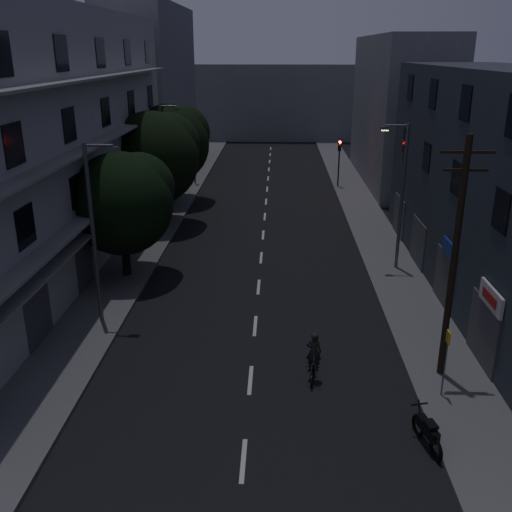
# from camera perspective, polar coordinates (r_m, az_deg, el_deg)

# --- Properties ---
(ground) EXTENTS (160.00, 160.00, 0.00)m
(ground) POSITION_cam_1_polar(r_m,az_deg,el_deg) (38.94, 0.74, 2.35)
(ground) COLOR black
(ground) RESTS_ON ground
(sidewalk_left) EXTENTS (3.00, 90.00, 0.15)m
(sidewalk_left) POSITION_cam_1_polar(r_m,az_deg,el_deg) (39.81, -10.13, 2.54)
(sidewalk_left) COLOR #565659
(sidewalk_left) RESTS_ON ground
(sidewalk_right) EXTENTS (3.00, 90.00, 0.15)m
(sidewalk_right) POSITION_cam_1_polar(r_m,az_deg,el_deg) (39.46, 11.70, 2.28)
(sidewalk_right) COLOR #565659
(sidewalk_right) RESTS_ON ground
(lane_markings) EXTENTS (0.15, 60.50, 0.01)m
(lane_markings) POSITION_cam_1_polar(r_m,az_deg,el_deg) (44.94, 0.95, 4.75)
(lane_markings) COLOR beige
(lane_markings) RESTS_ON ground
(building_left) EXTENTS (7.00, 36.00, 14.00)m
(building_left) POSITION_cam_1_polar(r_m,az_deg,el_deg) (33.11, -21.12, 10.35)
(building_left) COLOR #AAA9A5
(building_left) RESTS_ON ground
(building_far_left) EXTENTS (6.00, 20.00, 16.00)m
(building_far_left) POSITION_cam_1_polar(r_m,az_deg,el_deg) (61.61, -10.32, 16.10)
(building_far_left) COLOR slate
(building_far_left) RESTS_ON ground
(building_far_right) EXTENTS (6.00, 20.00, 13.00)m
(building_far_right) POSITION_cam_1_polar(r_m,az_deg,el_deg) (55.49, 14.13, 13.90)
(building_far_right) COLOR slate
(building_far_right) RESTS_ON ground
(building_far_end) EXTENTS (24.00, 8.00, 10.00)m
(building_far_end) POSITION_cam_1_polar(r_m,az_deg,el_deg) (82.40, 1.61, 15.19)
(building_far_end) COLOR slate
(building_far_end) RESTS_ON ground
(tree_near) EXTENTS (5.44, 5.44, 6.71)m
(tree_near) POSITION_cam_1_polar(r_m,az_deg,el_deg) (30.87, -13.19, 5.51)
(tree_near) COLOR black
(tree_near) RESTS_ON sidewalk_left
(tree_mid) EXTENTS (6.36, 6.36, 7.82)m
(tree_mid) POSITION_cam_1_polar(r_m,az_deg,el_deg) (40.00, -10.21, 9.94)
(tree_mid) COLOR black
(tree_mid) RESTS_ON sidewalk_left
(tree_far) EXTENTS (6.23, 6.23, 7.70)m
(tree_far) POSITION_cam_1_polar(r_m,az_deg,el_deg) (46.54, -8.51, 11.32)
(tree_far) COLOR black
(tree_far) RESTS_ON sidewalk_left
(traffic_signal_far_right) EXTENTS (0.28, 0.37, 4.10)m
(traffic_signal_far_right) POSITION_cam_1_polar(r_m,az_deg,el_deg) (51.80, 8.33, 10.08)
(traffic_signal_far_right) COLOR black
(traffic_signal_far_right) RESTS_ON sidewalk_right
(traffic_signal_far_left) EXTENTS (0.28, 0.37, 4.10)m
(traffic_signal_far_left) POSITION_cam_1_polar(r_m,az_deg,el_deg) (52.81, -6.22, 10.36)
(traffic_signal_far_left) COLOR black
(traffic_signal_far_left) RESTS_ON sidewalk_left
(street_lamp_left_near) EXTENTS (1.51, 0.25, 8.00)m
(street_lamp_left_near) POSITION_cam_1_polar(r_m,az_deg,el_deg) (25.61, -15.80, 2.95)
(street_lamp_left_near) COLOR #575A5E
(street_lamp_left_near) RESTS_ON sidewalk_left
(street_lamp_right) EXTENTS (1.51, 0.25, 8.00)m
(street_lamp_right) POSITION_cam_1_polar(r_m,az_deg,el_deg) (32.00, 14.24, 6.40)
(street_lamp_right) COLOR slate
(street_lamp_right) RESTS_ON sidewalk_right
(street_lamp_left_far) EXTENTS (1.51, 0.25, 8.00)m
(street_lamp_left_far) POSITION_cam_1_polar(r_m,az_deg,el_deg) (42.26, -9.21, 9.91)
(street_lamp_left_far) COLOR slate
(street_lamp_left_far) RESTS_ON sidewalk_left
(utility_pole) EXTENTS (1.80, 0.24, 9.00)m
(utility_pole) POSITION_cam_1_polar(r_m,az_deg,el_deg) (21.33, 19.23, -0.04)
(utility_pole) COLOR black
(utility_pole) RESTS_ON sidewalk_right
(bus_stop_sign) EXTENTS (0.06, 0.35, 2.52)m
(bus_stop_sign) POSITION_cam_1_polar(r_m,az_deg,el_deg) (21.09, 18.52, -9.05)
(bus_stop_sign) COLOR #595B60
(bus_stop_sign) RESTS_ON sidewalk_right
(motorcycle) EXTENTS (0.70, 1.95, 1.27)m
(motorcycle) POSITION_cam_1_polar(r_m,az_deg,el_deg) (19.37, 16.75, -16.53)
(motorcycle) COLOR black
(motorcycle) RESTS_ON ground
(cyclist) EXTENTS (0.74, 1.62, 1.98)m
(cyclist) POSITION_cam_1_polar(r_m,az_deg,el_deg) (21.81, 5.76, -10.71)
(cyclist) COLOR black
(cyclist) RESTS_ON ground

